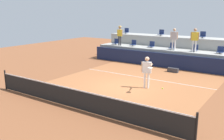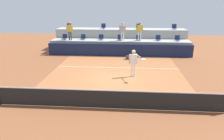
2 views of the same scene
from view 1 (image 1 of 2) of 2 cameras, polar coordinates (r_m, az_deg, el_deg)
name	(u,v)px [view 1 (image 1 of 2)]	position (r m, az deg, el deg)	size (l,w,h in m)	color
ground_plane	(124,87)	(14.40, 2.73, -3.85)	(40.00, 40.00, 0.00)	brown
court_inner_paint	(133,83)	(15.23, 4.71, -2.91)	(9.00, 10.00, 0.01)	#A36038
court_service_line	(143,78)	(16.42, 7.13, -1.76)	(9.00, 0.06, 0.00)	silver
tennis_net	(76,98)	(11.20, -8.08, -6.36)	(10.48, 0.08, 1.07)	black
sponsor_backboard	(166,61)	(19.50, 12.03, 2.09)	(13.00, 0.16, 1.10)	#141E42
seating_tier_lower	(172,57)	(20.67, 13.43, 2.86)	(13.00, 1.80, 1.25)	#9E9E99
seating_tier_upper	(180,49)	(22.28, 15.16, 4.60)	(13.00, 1.80, 2.10)	#9E9E99
stadium_chair_lower_far_left	(116,42)	(22.89, 0.90, 6.33)	(0.44, 0.40, 0.52)	#2D2D33
stadium_chair_lower_left	(133,43)	(21.96, 4.85, 5.99)	(0.44, 0.40, 0.52)	#2D2D33
stadium_chair_lower_mid_left	(152,45)	(21.18, 8.93, 5.60)	(0.44, 0.40, 0.52)	#2D2D33
stadium_chair_lower_center	(172,47)	(20.48, 13.48, 5.14)	(0.44, 0.40, 0.52)	#2D2D33
stadium_chair_lower_mid_right	(195,49)	(19.93, 18.20, 4.63)	(0.44, 0.40, 0.52)	#2D2D33
stadium_chair_lower_right	(220,51)	(19.52, 23.27, 4.04)	(0.44, 0.40, 0.52)	#2D2D33
stadium_chair_upper_far_left	(126,31)	(24.34, 3.22, 8.74)	(0.44, 0.40, 0.52)	#2D2D33
stadium_chair_upper_left	(161,33)	(22.71, 11.05, 8.19)	(0.44, 0.40, 0.52)	#2D2D33
stadium_chair_upper_right	(203,35)	(21.56, 19.79, 7.39)	(0.44, 0.40, 0.52)	#2D2D33
tennis_player	(147,69)	(13.98, 7.89, 0.19)	(1.05, 1.15, 1.78)	white
spectator_with_hat	(120,34)	(22.13, 1.78, 8.24)	(0.58, 0.42, 1.71)	#2D2D33
spectator_in_white	(174,37)	(19.95, 13.86, 7.23)	(0.59, 0.23, 1.69)	white
spectator_leaning_on_rail	(195,38)	(19.46, 18.19, 6.94)	(0.61, 0.27, 1.75)	white
tennis_ball	(162,88)	(10.50, 11.31, -4.10)	(0.07, 0.07, 0.07)	#CCE033
equipment_bag	(173,70)	(18.27, 13.60, -0.02)	(0.76, 0.28, 0.30)	#333338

